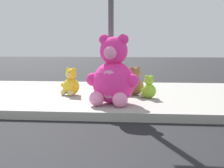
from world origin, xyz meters
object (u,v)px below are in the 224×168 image
object	(u,v)px
plush_brown	(134,83)
plush_lime	(149,89)
plush_pink_large	(113,76)
plush_red	(111,83)
plush_yellow	(71,84)
sign_pole	(111,14)

from	to	relation	value
plush_brown	plush_lime	bearing A→B (deg)	-52.53
plush_pink_large	plush_brown	xyz separation A→B (m)	(0.36, 1.17, -0.27)
plush_red	plush_yellow	xyz separation A→B (m)	(-0.85, -0.33, 0.01)
plush_pink_large	plush_red	size ratio (longest dim) A/B	2.27
sign_pole	plush_pink_large	size ratio (longest dim) A/B	2.48
plush_lime	plush_pink_large	bearing A→B (deg)	-130.77
plush_pink_large	plush_red	world-z (taller)	plush_pink_large
plush_brown	plush_lime	size ratio (longest dim) A/B	1.31
plush_red	sign_pole	bearing A→B (deg)	-84.17
plush_yellow	plush_lime	size ratio (longest dim) A/B	1.24
plush_red	plush_brown	size ratio (longest dim) A/B	0.91
plush_pink_large	plush_yellow	xyz separation A→B (m)	(-1.03, 1.02, -0.28)
sign_pole	plush_pink_large	xyz separation A→B (m)	(0.10, -0.59, -1.18)
plush_brown	sign_pole	bearing A→B (deg)	-127.98
plush_pink_large	plush_yellow	distance (m)	1.48
plush_brown	plush_pink_large	bearing A→B (deg)	-106.90
sign_pole	plush_yellow	bearing A→B (deg)	154.88
plush_lime	sign_pole	bearing A→B (deg)	-166.64
plush_red	plush_yellow	bearing A→B (deg)	-158.73
plush_pink_large	plush_yellow	world-z (taller)	plush_pink_large
plush_red	plush_brown	xyz separation A→B (m)	(0.53, -0.19, 0.02)
plush_yellow	plush_lime	xyz separation A→B (m)	(1.69, -0.26, -0.05)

